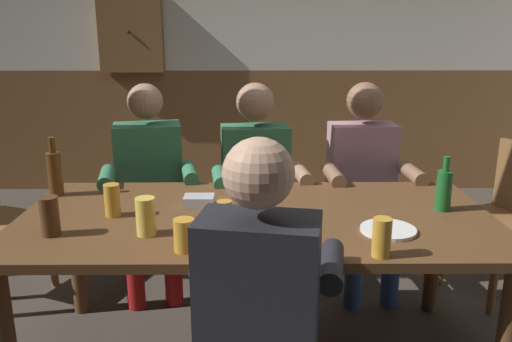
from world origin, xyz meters
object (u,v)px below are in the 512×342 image
person_3 (263,309)px  chair_empty_near_right (507,214)px  person_1 (257,178)px  pint_glass_1 (225,227)px  pint_glass_5 (112,200)px  wall_dart_cabinet (131,32)px  person_0 (149,179)px  bottle_0 (55,172)px  condiment_caddy (199,201)px  bottle_1 (444,189)px  pint_glass_0 (235,181)px  plate_0 (240,215)px  pint_glass_6 (382,237)px  dining_table (256,232)px  pint_glass_4 (225,218)px  pint_glass_7 (184,235)px  pint_glass_3 (50,216)px  pint_glass_2 (146,216)px  plate_1 (388,230)px

person_3 → chair_empty_near_right: 2.00m
person_1 → pint_glass_1: 1.08m
pint_glass_5 → wall_dart_cabinet: size_ratio=0.21×
person_0 → bottle_0: (-0.37, -0.44, 0.17)m
condiment_caddy → bottle_1: (1.11, -0.06, 0.07)m
pint_glass_0 → plate_0: bearing=-84.3°
bottle_0 → pint_glass_6: 1.61m
bottle_0 → wall_dart_cabinet: bearing=92.6°
dining_table → person_0: 0.96m
pint_glass_4 → bottle_1: bearing=16.8°
wall_dart_cabinet → pint_glass_6: bearing=-63.0°
pint_glass_1 → pint_glass_7: pint_glass_1 is taller
pint_glass_1 → pint_glass_3: (-0.70, 0.11, 0.00)m
pint_glass_0 → pint_glass_4: 0.52m
condiment_caddy → plate_0: bearing=-35.5°
bottle_1 → pint_glass_1: (-0.97, -0.39, -0.02)m
person_3 → bottle_0: 1.43m
person_1 → pint_glass_7: bearing=68.8°
pint_glass_2 → pint_glass_1: bearing=-19.0°
condiment_caddy → bottle_1: size_ratio=0.56×
bottle_0 → pint_glass_2: size_ratio=1.89×
pint_glass_1 → condiment_caddy: bearing=107.9°
condiment_caddy → pint_glass_0: bearing=44.6°
pint_glass_0 → bottle_1: bearing=-13.2°
person_0 → plate_0: bearing=114.9°
bottle_0 → pint_glass_4: (0.86, -0.52, -0.05)m
pint_glass_3 → pint_glass_5: bearing=48.8°
pint_glass_1 → wall_dart_cabinet: (-0.97, 2.92, 0.68)m
plate_0 → person_0: bearing=125.9°
bottle_1 → pint_glass_4: bearing=-163.2°
condiment_caddy → plate_1: 0.86m
plate_1 → plate_0: bearing=163.7°
dining_table → pint_glass_2: pint_glass_2 is taller
bottle_1 → pint_glass_7: bearing=-158.7°
chair_empty_near_right → bottle_0: size_ratio=3.01×
plate_0 → pint_glass_5: size_ratio=1.53×
dining_table → plate_1: size_ratio=9.26×
pint_glass_1 → bottle_1: bearing=22.0°
plate_1 → bottle_1: size_ratio=0.90×
plate_1 → pint_glass_3: 1.36m
person_0 → wall_dart_cabinet: bearing=-86.7°
plate_0 → pint_glass_2: size_ratio=1.43×
pint_glass_2 → wall_dart_cabinet: bearing=103.0°
person_1 → plate_1: (0.53, -0.93, 0.05)m
pint_glass_1 → person_3: bearing=-70.6°
plate_1 → pint_glass_2: (-0.98, -0.02, 0.07)m
plate_0 → pint_glass_7: (-0.20, -0.36, 0.05)m
pint_glass_3 → pint_glass_7: size_ratio=1.28×
chair_empty_near_right → pint_glass_6: (-1.01, -1.08, 0.32)m
person_3 → pint_glass_4: (-0.14, 0.48, 0.12)m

